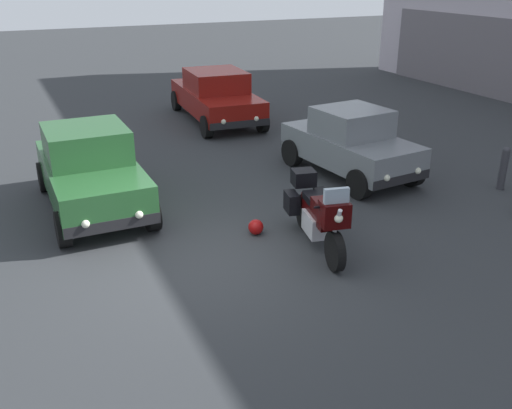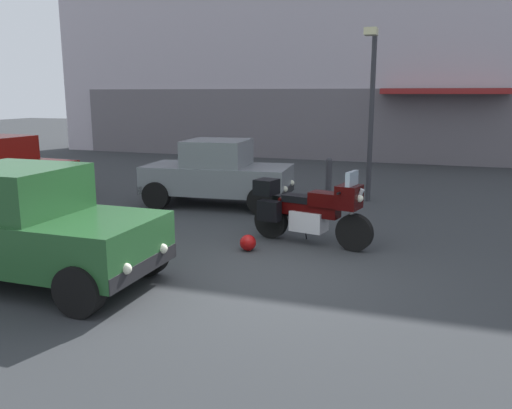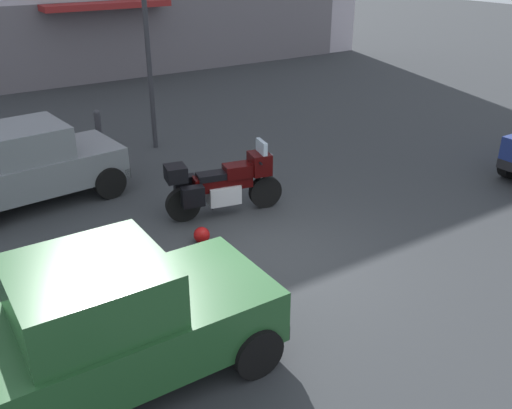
{
  "view_description": "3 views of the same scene",
  "coord_description": "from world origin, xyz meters",
  "px_view_note": "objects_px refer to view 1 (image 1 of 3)",
  "views": [
    {
      "loc": [
        7.9,
        -2.78,
        4.49
      ],
      "look_at": [
        0.09,
        0.85,
        0.88
      ],
      "focal_mm": 40.0,
      "sensor_mm": 36.0,
      "label": 1
    },
    {
      "loc": [
        2.44,
        -7.0,
        2.63
      ],
      "look_at": [
        -0.28,
        0.78,
        0.9
      ],
      "focal_mm": 37.23,
      "sensor_mm": 36.0,
      "label": 2
    },
    {
      "loc": [
        -4.36,
        -6.41,
        4.67
      ],
      "look_at": [
        -0.06,
        0.21,
        0.96
      ],
      "focal_mm": 39.28,
      "sensor_mm": 36.0,
      "label": 3
    }
  ],
  "objects_px": {
    "helmet": "(256,227)",
    "car_wagon_end": "(90,170)",
    "car_sedan_far": "(216,96)",
    "car_compact_side": "(350,143)",
    "motorcycle": "(318,213)",
    "bollard_curbside": "(504,167)"
  },
  "relations": [
    {
      "from": "car_compact_side",
      "to": "helmet",
      "type": "bearing_deg",
      "value": -64.6
    },
    {
      "from": "bollard_curbside",
      "to": "car_compact_side",
      "type": "bearing_deg",
      "value": -130.99
    },
    {
      "from": "car_wagon_end",
      "to": "bollard_curbside",
      "type": "relative_size",
      "value": 4.08
    },
    {
      "from": "helmet",
      "to": "car_wagon_end",
      "type": "relative_size",
      "value": 0.07
    },
    {
      "from": "helmet",
      "to": "car_compact_side",
      "type": "xyz_separation_m",
      "value": [
        -1.96,
        3.29,
        0.63
      ]
    },
    {
      "from": "car_wagon_end",
      "to": "car_compact_side",
      "type": "bearing_deg",
      "value": 84.88
    },
    {
      "from": "helmet",
      "to": "bollard_curbside",
      "type": "relative_size",
      "value": 0.29
    },
    {
      "from": "car_sedan_far",
      "to": "car_wagon_end",
      "type": "height_order",
      "value": "car_wagon_end"
    },
    {
      "from": "helmet",
      "to": "car_sedan_far",
      "type": "xyz_separation_m",
      "value": [
        -7.98,
        2.35,
        0.64
      ]
    },
    {
      "from": "helmet",
      "to": "car_wagon_end",
      "type": "height_order",
      "value": "car_wagon_end"
    },
    {
      "from": "car_wagon_end",
      "to": "bollard_curbside",
      "type": "bearing_deg",
      "value": 71.9
    },
    {
      "from": "motorcycle",
      "to": "car_sedan_far",
      "type": "xyz_separation_m",
      "value": [
        -8.85,
        1.58,
        0.16
      ]
    },
    {
      "from": "bollard_curbside",
      "to": "car_sedan_far",
      "type": "bearing_deg",
      "value": -157.28
    },
    {
      "from": "motorcycle",
      "to": "helmet",
      "type": "height_order",
      "value": "motorcycle"
    },
    {
      "from": "car_compact_side",
      "to": "motorcycle",
      "type": "bearing_deg",
      "value": -47.12
    },
    {
      "from": "motorcycle",
      "to": "car_sedan_far",
      "type": "relative_size",
      "value": 0.48
    },
    {
      "from": "car_sedan_far",
      "to": "car_compact_side",
      "type": "xyz_separation_m",
      "value": [
        6.02,
        0.94,
        -0.01
      ]
    },
    {
      "from": "helmet",
      "to": "car_sedan_far",
      "type": "relative_size",
      "value": 0.06
    },
    {
      "from": "motorcycle",
      "to": "bollard_curbside",
      "type": "relative_size",
      "value": 2.35
    },
    {
      "from": "bollard_curbside",
      "to": "motorcycle",
      "type": "bearing_deg",
      "value": -82.39
    },
    {
      "from": "car_wagon_end",
      "to": "helmet",
      "type": "bearing_deg",
      "value": 44.45
    },
    {
      "from": "car_compact_side",
      "to": "bollard_curbside",
      "type": "bearing_deg",
      "value": 43.56
    }
  ]
}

